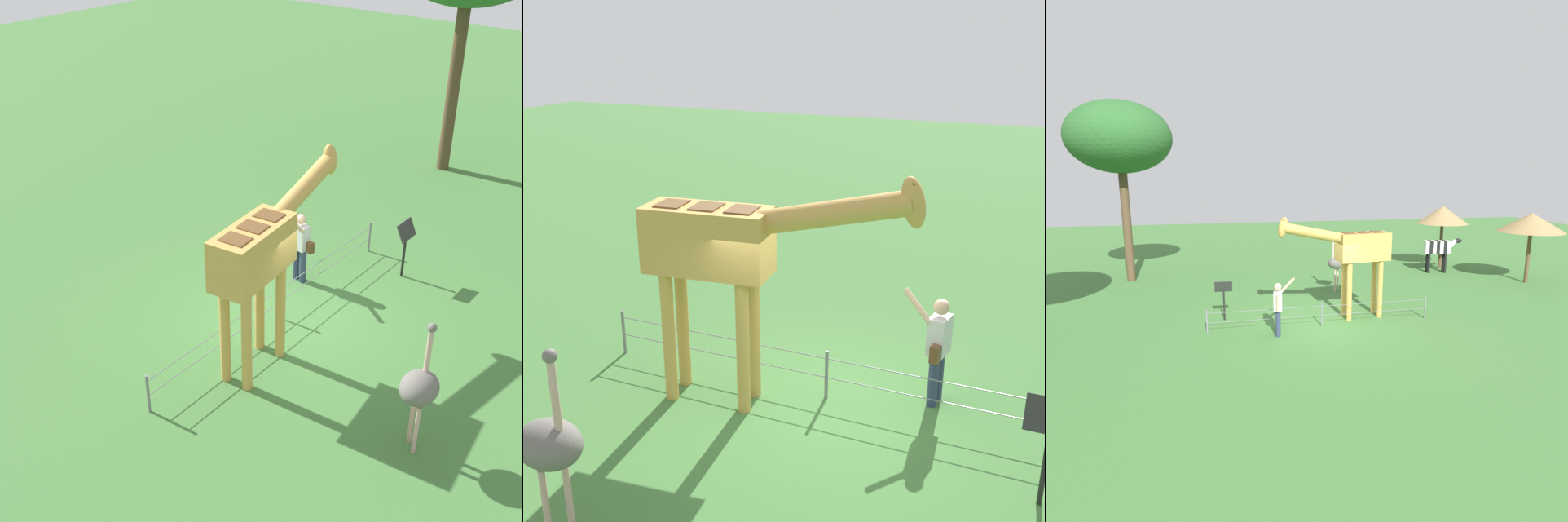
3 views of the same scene
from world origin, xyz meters
The scene contains 5 objects.
ground_plane centered at (0.00, 0.00, 0.00)m, with size 60.00×60.00×0.00m, color #427538.
giraffe centered at (-1.20, -0.39, 2.24)m, with size 3.76×0.90×3.43m.
visitor centered at (1.44, 0.69, 0.90)m, with size 0.68×0.59×1.71m.
ostrich centered at (-1.51, -3.59, 1.18)m, with size 0.70×0.56×2.25m.
wire_fence centered at (0.00, 0.18, 0.40)m, with size 7.05×0.05×0.75m.
Camera 2 is at (2.87, -7.81, 5.08)m, focal length 46.31 mm.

